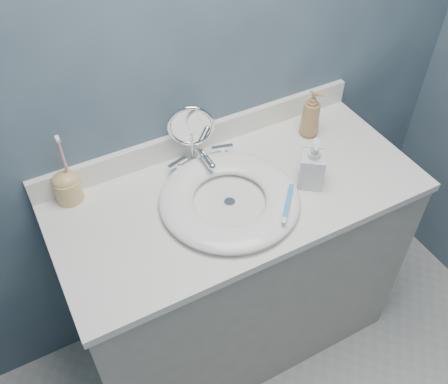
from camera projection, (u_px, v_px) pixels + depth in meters
back_wall at (198, 66)px, 1.57m from camera, size 2.20×0.02×2.40m
vanity_cabinet at (236, 274)px, 1.95m from camera, size 1.20×0.55×0.85m
countertop at (239, 195)px, 1.64m from camera, size 1.22×0.57×0.03m
backsplash at (202, 136)px, 1.76m from camera, size 1.22×0.02×0.09m
basin at (230, 199)px, 1.58m from camera, size 0.45×0.45×0.04m
drain at (230, 202)px, 1.59m from camera, size 0.04×0.04×0.01m
faucet at (202, 161)px, 1.70m from camera, size 0.25×0.13×0.07m
makeup_mirror at (191, 133)px, 1.64m from camera, size 0.15×0.09×0.23m
soap_bottle_amber at (311, 114)px, 1.78m from camera, size 0.10×0.10×0.18m
soap_bottle_clear at (313, 163)px, 1.60m from camera, size 0.11×0.11×0.18m
toothbrush_holder at (67, 186)px, 1.57m from camera, size 0.09×0.09×0.25m
toothbrush_lying at (288, 204)px, 1.53m from camera, size 0.13×0.14×0.02m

